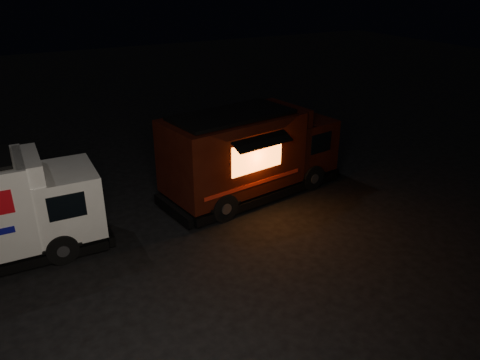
% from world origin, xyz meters
% --- Properties ---
extents(ground, '(80.00, 80.00, 0.00)m').
position_xyz_m(ground, '(0.00, 0.00, 0.00)').
color(ground, black).
rests_on(ground, ground).
extents(red_truck, '(6.79, 3.32, 3.03)m').
position_xyz_m(red_truck, '(3.17, 3.73, 1.51)').
color(red_truck, '#37110A').
rests_on(red_truck, ground).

